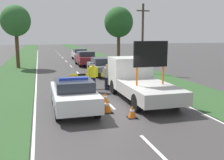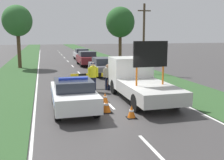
# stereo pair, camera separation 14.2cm
# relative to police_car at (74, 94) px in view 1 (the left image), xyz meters

# --- Properties ---
(ground_plane) EXTENTS (160.00, 160.00, 0.00)m
(ground_plane) POSITION_rel_police_car_xyz_m (1.88, -0.01, -0.77)
(ground_plane) COLOR #3D3A3A
(lane_markings) EXTENTS (7.42, 65.18, 0.01)m
(lane_markings) POSITION_rel_police_car_xyz_m (1.88, 15.40, -0.77)
(lane_markings) COLOR silver
(lane_markings) RESTS_ON ground
(grass_verge_left) EXTENTS (3.71, 120.00, 0.03)m
(grass_verge_left) POSITION_rel_police_car_xyz_m (-3.74, 19.99, -0.76)
(grass_verge_left) COLOR #2D5128
(grass_verge_left) RESTS_ON ground
(grass_verge_right) EXTENTS (3.71, 120.00, 0.03)m
(grass_verge_right) POSITION_rel_police_car_xyz_m (7.50, 19.99, -0.76)
(grass_verge_right) COLOR #2D5128
(grass_verge_right) RESTS_ON ground
(police_car) EXTENTS (1.90, 4.48, 1.57)m
(police_car) POSITION_rel_police_car_xyz_m (0.00, 0.00, 0.00)
(police_car) COLOR white
(police_car) RESTS_ON ground
(work_truck) EXTENTS (2.27, 5.99, 3.20)m
(work_truck) POSITION_rel_police_car_xyz_m (3.76, 1.43, 0.27)
(work_truck) COLOR white
(work_truck) RESTS_ON ground
(road_barrier) EXTENTS (3.04, 0.08, 1.00)m
(road_barrier) POSITION_rel_police_car_xyz_m (1.89, 4.71, 0.05)
(road_barrier) COLOR black
(road_barrier) RESTS_ON ground
(police_officer) EXTENTS (0.65, 0.41, 1.81)m
(police_officer) POSITION_rel_police_car_xyz_m (1.66, 3.74, 0.30)
(police_officer) COLOR #191E38
(police_officer) RESTS_ON ground
(pedestrian_civilian) EXTENTS (0.59, 0.38, 1.65)m
(pedestrian_civilian) POSITION_rel_police_car_xyz_m (2.64, 3.98, 0.19)
(pedestrian_civilian) COLOR #191E38
(pedestrian_civilian) RESTS_ON ground
(traffic_cone_near_police) EXTENTS (0.49, 0.49, 0.68)m
(traffic_cone_near_police) POSITION_rel_police_car_xyz_m (1.41, -0.76, -0.44)
(traffic_cone_near_police) COLOR black
(traffic_cone_near_police) RESTS_ON ground
(traffic_cone_centre_front) EXTENTS (0.40, 0.40, 0.56)m
(traffic_cone_centre_front) POSITION_rel_police_car_xyz_m (2.25, -1.82, -0.50)
(traffic_cone_centre_front) COLOR black
(traffic_cone_centre_front) RESTS_ON ground
(traffic_cone_near_truck) EXTENTS (0.47, 0.47, 0.65)m
(traffic_cone_near_truck) POSITION_rel_police_car_xyz_m (3.00, 5.14, -0.45)
(traffic_cone_near_truck) COLOR black
(traffic_cone_near_truck) RESTS_ON ground
(traffic_cone_behind_barrier) EXTENTS (0.37, 0.37, 0.52)m
(traffic_cone_behind_barrier) POSITION_rel_police_car_xyz_m (1.76, 0.97, -0.51)
(traffic_cone_behind_barrier) COLOR black
(traffic_cone_behind_barrier) RESTS_ON ground
(queued_car_suv_grey) EXTENTS (1.89, 4.49, 1.51)m
(queued_car_suv_grey) POSITION_rel_police_car_xyz_m (3.77, 10.12, 0.02)
(queued_car_suv_grey) COLOR slate
(queued_car_suv_grey) RESTS_ON ground
(queued_car_wagon_maroon) EXTENTS (1.94, 4.61, 1.61)m
(queued_car_wagon_maroon) POSITION_rel_police_car_xyz_m (3.56, 17.41, 0.05)
(queued_car_wagon_maroon) COLOR maroon
(queued_car_wagon_maroon) RESTS_ON ground
(queued_car_sedan_silver) EXTENTS (1.81, 4.64, 1.53)m
(queued_car_sedan_silver) POSITION_rel_police_car_xyz_m (3.88, 23.88, 0.04)
(queued_car_sedan_silver) COLOR #B2B2B7
(queued_car_sedan_silver) RESTS_ON ground
(roadside_tree_near_left) EXTENTS (3.01, 3.01, 6.46)m
(roadside_tree_near_left) POSITION_rel_police_car_xyz_m (-3.64, 16.96, 4.05)
(roadside_tree_near_left) COLOR #4C3823
(roadside_tree_near_left) RESTS_ON ground
(roadside_tree_near_right) EXTENTS (3.47, 3.47, 6.76)m
(roadside_tree_near_right) POSITION_rel_police_car_xyz_m (7.95, 18.99, 4.13)
(roadside_tree_near_right) COLOR #4C3823
(roadside_tree_near_right) RESTS_ON ground
(utility_pole) EXTENTS (1.20, 0.20, 6.18)m
(utility_pole) POSITION_rel_police_car_xyz_m (7.58, 10.33, 2.43)
(utility_pole) COLOR #473828
(utility_pole) RESTS_ON ground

